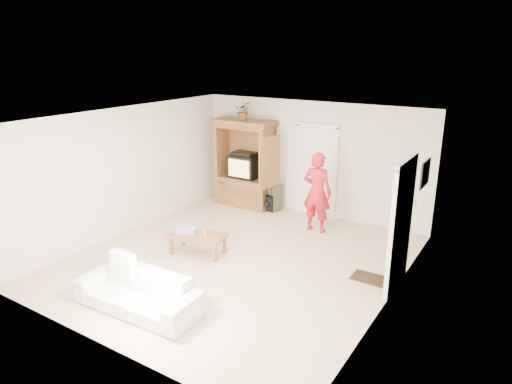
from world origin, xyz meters
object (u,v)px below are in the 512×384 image
armoire (245,169)px  sofa (139,292)px  coffee_table (198,237)px  man (317,192)px

armoire → sofa: armoire is taller
coffee_table → man: bearing=46.8°
armoire → man: size_ratio=1.23×
coffee_table → armoire: bearing=94.6°
armoire → sofa: size_ratio=1.09×
man → coffee_table: 2.67m
sofa → coffee_table: size_ratio=1.71×
armoire → coffee_table: (0.80, -2.82, -0.57)m
man → coffee_table: size_ratio=1.52×
coffee_table → sofa: bearing=-87.1°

